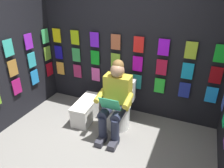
% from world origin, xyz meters
% --- Properties ---
extents(display_wall_back, '(3.32, 0.14, 2.48)m').
position_xyz_m(display_wall_back, '(0.00, -1.66, 1.24)').
color(display_wall_back, black).
rests_on(display_wall_back, ground).
extents(display_wall_right, '(0.14, 1.61, 2.48)m').
position_xyz_m(display_wall_right, '(1.66, -0.80, 1.24)').
color(display_wall_right, black).
rests_on(display_wall_right, ground).
extents(toilet, '(0.41, 0.56, 0.77)m').
position_xyz_m(toilet, '(-0.07, -1.11, 0.33)').
color(toilet, white).
rests_on(toilet, ground).
extents(person_reading, '(0.54, 0.69, 1.19)m').
position_xyz_m(person_reading, '(-0.08, -0.88, 0.60)').
color(person_reading, gold).
rests_on(person_reading, ground).
extents(comic_longbox_near, '(0.34, 0.73, 0.35)m').
position_xyz_m(comic_longbox_near, '(0.52, -1.03, 0.18)').
color(comic_longbox_near, white).
rests_on(comic_longbox_near, ground).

